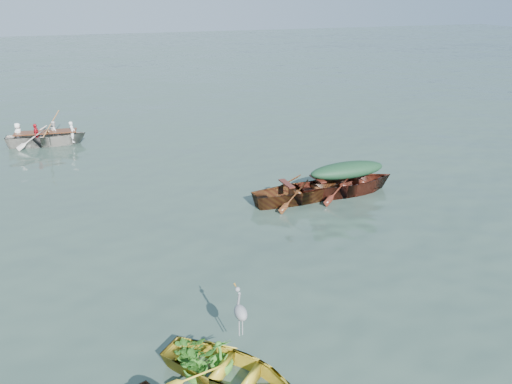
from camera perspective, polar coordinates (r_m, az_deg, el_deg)
ground at (r=13.14m, az=0.60°, el=-6.28°), size 140.00×140.00×0.00m
yellow_dinghy at (r=9.21m, az=-3.10°, el=-20.69°), size 3.15×3.17×0.84m
green_tarp_boat at (r=16.70m, az=10.19°, el=-0.19°), size 4.80×1.62×1.14m
open_wooden_boat at (r=15.98m, az=5.25°, el=-0.98°), size 4.64×1.70×1.08m
rowed_boat at (r=23.44m, az=-22.71°, el=4.97°), size 4.67×1.75×1.10m
green_tarp_cover at (r=16.41m, az=10.39°, el=2.48°), size 2.64×0.89×0.52m
thwart_benches at (r=15.77m, az=5.32°, el=0.89°), size 2.33×0.99×0.04m
heron at (r=9.04m, az=-1.76°, el=-14.39°), size 0.48×0.48×0.92m
dinghy_weeds at (r=8.98m, az=-6.31°, el=-16.08°), size 1.13×1.13×0.60m
rowers at (r=23.21m, az=-23.05°, el=7.16°), size 3.29×1.50×0.76m
oars at (r=23.29m, az=-22.92°, el=6.33°), size 0.82×2.64×0.06m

